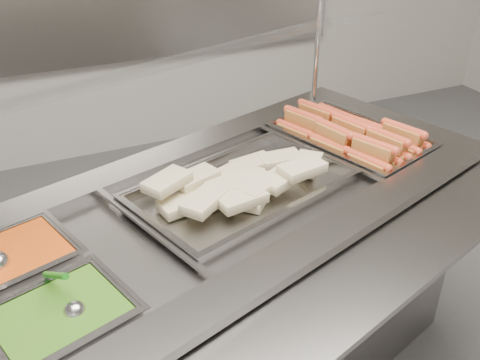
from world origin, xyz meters
name	(u,v)px	position (x,y,z in m)	size (l,w,h in m)	color
steam_counter	(230,298)	(-0.03, 0.49, 0.40)	(1.83, 1.23, 0.81)	slate
tray_rail	(357,283)	(0.11, 0.06, 0.76)	(1.60, 0.79, 0.05)	slate
sneeze_guard	(181,64)	(-0.09, 0.68, 1.13)	(1.49, 0.71, 0.39)	silver
pan_hotdogs	(349,144)	(0.50, 0.67, 0.77)	(0.44, 0.56, 0.09)	gray
pan_wraps	(242,192)	(0.02, 0.51, 0.78)	(0.69, 0.53, 0.06)	gray
pan_beans	(13,267)	(-0.62, 0.44, 0.77)	(0.32, 0.29, 0.09)	gray
pan_peas	(62,326)	(-0.54, 0.19, 0.77)	(0.32, 0.29, 0.09)	gray
hotdogs_in_buns	(351,135)	(0.50, 0.66, 0.81)	(0.40, 0.52, 0.11)	#A15F21
tortilla_wraps	(242,182)	(0.02, 0.51, 0.82)	(0.61, 0.31, 0.09)	#C7B285
serving_spoon	(71,305)	(-0.51, 0.20, 0.81)	(0.07, 0.16, 0.12)	#B8B8BD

